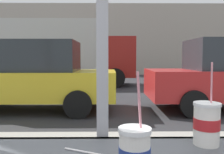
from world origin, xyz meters
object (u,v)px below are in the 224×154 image
(soda_cup_left, at_px, (135,152))
(box_truck, at_px, (56,51))
(parked_car_yellow, at_px, (29,76))
(soda_cup_right, at_px, (207,123))

(soda_cup_left, distance_m, box_truck, 11.46)
(parked_car_yellow, xyz_separation_m, box_truck, (-0.57, 5.67, 0.80))
(parked_car_yellow, height_order, box_truck, box_truck)
(soda_cup_right, distance_m, parked_car_yellow, 5.75)
(soda_cup_left, bearing_deg, soda_cup_right, 40.07)
(soda_cup_right, relative_size, parked_car_yellow, 0.07)
(soda_cup_right, height_order, parked_car_yellow, parked_car_yellow)
(soda_cup_right, bearing_deg, box_truck, 105.54)
(parked_car_yellow, distance_m, box_truck, 5.76)
(soda_cup_left, relative_size, box_truck, 0.04)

